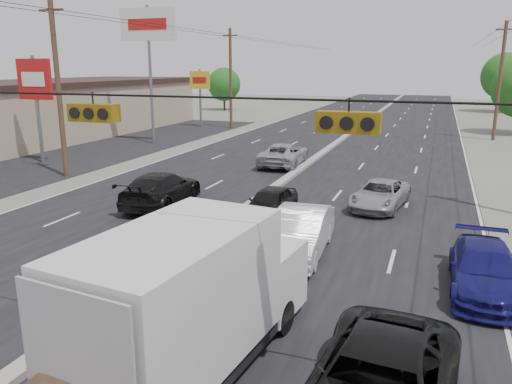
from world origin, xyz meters
TOP-DOWN VIEW (x-y plane):
  - ground at (0.00, 0.00)m, footprint 200.00×200.00m
  - road_surface at (0.00, 30.00)m, footprint 20.00×160.00m
  - center_median at (0.00, 30.00)m, footprint 0.50×160.00m
  - strip_mall at (-26.00, 25.00)m, footprint 12.00×42.00m
  - parking_lot at (-17.00, 25.00)m, footprint 10.00×42.00m
  - utility_pole_left_b at (-12.50, 15.00)m, footprint 1.60×0.30m
  - utility_pole_left_c at (-12.50, 40.00)m, footprint 1.60×0.30m
  - utility_pole_right_c at (12.50, 40.00)m, footprint 1.60×0.30m
  - traffic_signals at (1.40, 0.00)m, footprint 25.00×0.30m
  - pole_sign_mid at (-17.00, 18.00)m, footprint 2.60×0.25m
  - pole_sign_billboard at (-14.50, 28.00)m, footprint 5.00×0.25m
  - pole_sign_far at (-16.00, 40.00)m, footprint 2.20×0.25m
  - tree_left_far at (-22.00, 60.00)m, footprint 4.80×4.80m
  - tree_right_far at (16.00, 70.00)m, footprint 6.40×6.40m
  - box_truck at (3.48, 0.20)m, footprint 2.99×6.78m
  - red_sedan at (1.95, 4.18)m, footprint 1.85×4.66m
  - queue_car_a at (1.40, 11.28)m, footprint 1.75×3.92m
  - queue_car_b at (3.74, 7.56)m, footprint 1.92×4.86m
  - queue_car_c at (5.64, 14.49)m, footprint 2.64×4.68m
  - queue_car_d at (9.48, 6.53)m, footprint 1.87×4.59m
  - oncoming_near at (-4.01, 11.49)m, footprint 2.52×5.46m
  - oncoming_far at (-1.40, 22.52)m, footprint 2.69×5.42m

SIDE VIEW (x-z plane):
  - ground at x=0.00m, z-range 0.00..0.00m
  - road_surface at x=0.00m, z-range -0.01..0.01m
  - parking_lot at x=-17.00m, z-range -0.01..0.01m
  - center_median at x=0.00m, z-range 0.00..0.20m
  - queue_car_c at x=5.64m, z-range 0.00..1.23m
  - queue_car_a at x=1.40m, z-range 0.00..1.31m
  - queue_car_d at x=9.48m, z-range 0.00..1.33m
  - oncoming_far at x=-1.40m, z-range 0.00..1.48m
  - red_sedan at x=1.95m, z-range 0.00..1.51m
  - oncoming_near at x=-4.01m, z-range 0.00..1.55m
  - queue_car_b at x=3.74m, z-range 0.00..1.58m
  - box_truck at x=3.48m, z-range 0.04..3.38m
  - strip_mall at x=-26.00m, z-range 0.00..4.60m
  - tree_left_far at x=-22.00m, z-range 0.66..6.78m
  - pole_sign_far at x=-16.00m, z-range 1.41..7.41m
  - tree_right_far at x=16.00m, z-range 0.88..9.04m
  - utility_pole_left_b at x=-12.50m, z-range 0.11..10.11m
  - utility_pole_left_c at x=-12.50m, z-range 0.11..10.11m
  - utility_pole_right_c at x=12.50m, z-range 0.11..10.11m
  - pole_sign_mid at x=-17.00m, z-range 1.61..8.61m
  - traffic_signals at x=1.40m, z-range 5.22..5.77m
  - pole_sign_billboard at x=-14.50m, z-range 3.37..14.37m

